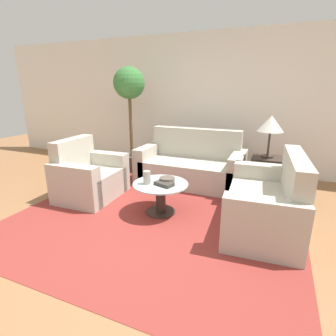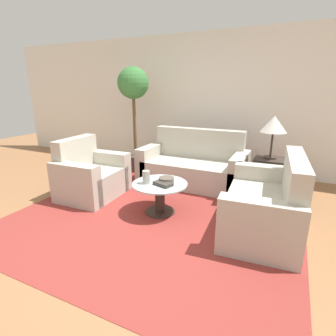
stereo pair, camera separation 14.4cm
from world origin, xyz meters
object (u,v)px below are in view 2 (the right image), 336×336
armchair (90,177)px  table_lamp (274,125)px  bowl (166,180)px  book_stack (163,184)px  sofa_main (194,167)px  loveseat (269,207)px  coffee_table (160,194)px  vase (146,177)px  potted_plant (134,99)px

armchair → table_lamp: table_lamp is taller
bowl → book_stack: size_ratio=0.75×
sofa_main → loveseat: sofa_main is taller
coffee_table → book_stack: (0.07, -0.05, 0.17)m
book_stack → coffee_table: bearing=161.3°
armchair → coffee_table: armchair is taller
vase → book_stack: size_ratio=0.64×
vase → bowl: 0.27m
loveseat → coffee_table: size_ratio=2.04×
loveseat → potted_plant: potted_plant is taller
coffee_table → sofa_main: bearing=89.5°
bowl → book_stack: bearing=-86.0°
sofa_main → table_lamp: (1.21, -0.04, 0.79)m
sofa_main → coffee_table: size_ratio=2.47×
sofa_main → bowl: (0.06, -1.21, 0.16)m
coffee_table → potted_plant: 2.25m
vase → bowl: (0.22, 0.15, -0.05)m
armchair → bowl: 1.32m
coffee_table → potted_plant: bearing=131.2°
potted_plant → vase: (1.13, -1.55, -0.90)m
bowl → book_stack: (0.01, -0.12, -0.01)m
potted_plant → bowl: 2.17m
potted_plant → book_stack: potted_plant is taller
armchair → bowl: size_ratio=5.05×
vase → book_stack: (0.23, 0.03, -0.06)m
loveseat → potted_plant: size_ratio=0.75×
armchair → book_stack: 1.33m
loveseat → bowl: size_ratio=7.35×
table_lamp → book_stack: 1.84m
bowl → loveseat: bearing=3.1°
potted_plant → bowl: size_ratio=9.86×
table_lamp → potted_plant: (-2.50, 0.24, 0.32)m
sofa_main → potted_plant: bearing=171.4°
bowl → sofa_main: bearing=92.7°
loveseat → bowl: 1.28m
sofa_main → table_lamp: size_ratio=2.85×
potted_plant → bowl: bearing=-46.1°
sofa_main → armchair: size_ratio=1.76×
sofa_main → loveseat: (1.32, -1.14, -0.00)m
vase → armchair: bearing=171.4°
coffee_table → bowl: 0.20m
loveseat → sofa_main: bearing=-134.8°
coffee_table → book_stack: book_stack is taller
sofa_main → book_stack: 1.34m
loveseat → potted_plant: bearing=-121.0°
vase → sofa_main: bearing=83.1°
loveseat → vase: bearing=-85.8°
bowl → book_stack: bowl is taller
table_lamp → potted_plant: size_ratio=0.32×
armchair → loveseat: size_ratio=0.69×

